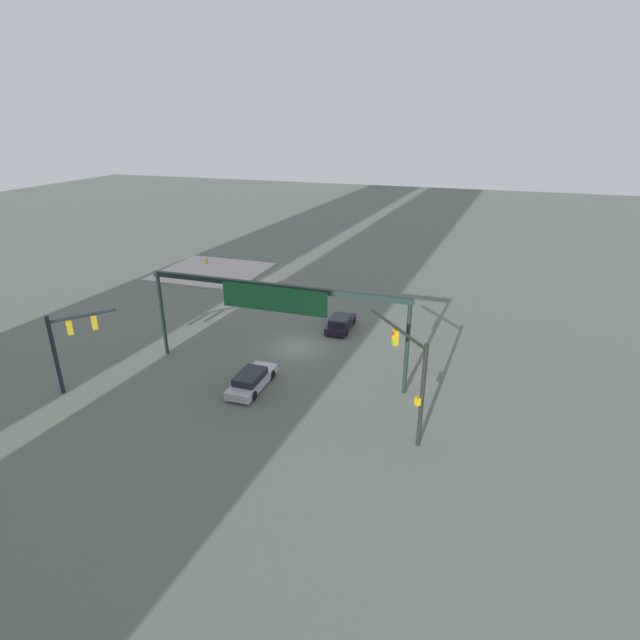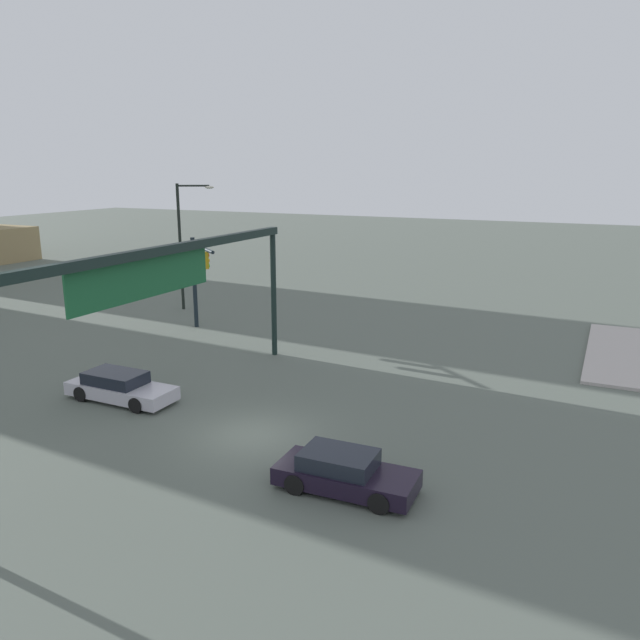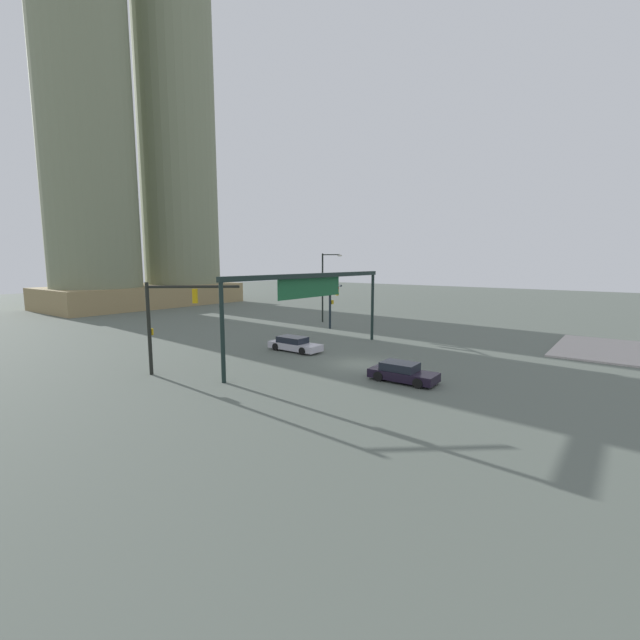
{
  "view_description": "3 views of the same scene",
  "coord_description": "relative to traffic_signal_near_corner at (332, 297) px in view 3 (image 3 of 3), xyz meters",
  "views": [
    {
      "loc": [
        -12.96,
        32.87,
        16.93
      ],
      "look_at": [
        -1.96,
        0.2,
        2.71
      ],
      "focal_mm": 27.71,
      "sensor_mm": 36.0,
      "label": 1
    },
    {
      "loc": [
        -17.85,
        -11.26,
        9.48
      ],
      "look_at": [
        2.4,
        -1.67,
        3.97
      ],
      "focal_mm": 34.78,
      "sensor_mm": 36.0,
      "label": 2
    },
    {
      "loc": [
        -25.97,
        -16.14,
        7.55
      ],
      "look_at": [
        -2.78,
        1.43,
        3.49
      ],
      "focal_mm": 23.67,
      "sensor_mm": 36.0,
      "label": 3
    }
  ],
  "objects": [
    {
      "name": "sidewalk_corner",
      "position": [
        5.21,
        -26.71,
        -3.57
      ],
      "size": [
        11.67,
        10.93,
        0.15
      ],
      "primitive_type": "cube",
      "color": "#AEA7A3",
      "rests_on": "ground"
    },
    {
      "name": "ground_plane",
      "position": [
        -11.69,
        -10.69,
        -3.65
      ],
      "size": [
        201.29,
        201.29,
        0.0
      ],
      "primitive_type": "plane",
      "color": "#576056"
    },
    {
      "name": "traffic_signal_opposite_side",
      "position": [
        -21.72,
        -2.12,
        0.53
      ],
      "size": [
        4.09,
        4.99,
        6.2
      ],
      "rotation": [
        0.0,
        0.0,
        -0.86
      ],
      "color": "black",
      "rests_on": "ground"
    },
    {
      "name": "sedan_car_waiting_far",
      "position": [
        -11.02,
        -3.9,
        -3.07
      ],
      "size": [
        1.82,
        4.76,
        1.21
      ],
      "rotation": [
        0.0,
        0.0,
        -1.57
      ],
      "color": "#B4B1BD",
      "rests_on": "ground"
    },
    {
      "name": "sedan_car_approaching",
      "position": [
        -13.88,
        -15.33,
        -3.07
      ],
      "size": [
        1.94,
        4.3,
        1.21
      ],
      "rotation": [
        0.0,
        0.0,
        -1.54
      ],
      "color": "black",
      "rests_on": "ground"
    },
    {
      "name": "traffic_signal_near_corner",
      "position": [
        0.0,
        0.0,
        0.0
      ],
      "size": [
        2.98,
        3.39,
        5.47
      ],
      "rotation": [
        0.0,
        0.0,
        -2.24
      ],
      "color": "black",
      "rests_on": "ground"
    },
    {
      "name": "highrise_twin_tower",
      "position": [
        1.86,
        40.96,
        25.6
      ],
      "size": [
        31.04,
        15.33,
        59.59
      ],
      "color": "#937D52",
      "rests_on": "ground"
    },
    {
      "name": "overhead_sign_gantry",
      "position": [
        -11.71,
        -6.47,
        1.85
      ],
      "size": [
        18.73,
        0.43,
        6.62
      ],
      "color": "black",
      "rests_on": "ground"
    },
    {
      "name": "streetlamp_curved_arm",
      "position": [
        4.28,
        4.23,
        1.26
      ],
      "size": [
        1.42,
        2.26,
        8.5
      ],
      "rotation": [
        0.0,
        0.0,
        -1.05
      ],
      "color": "black",
      "rests_on": "ground"
    }
  ]
}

